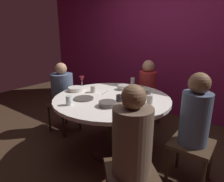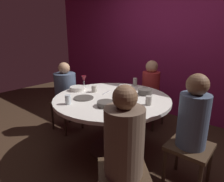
{
  "view_description": "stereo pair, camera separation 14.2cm",
  "coord_description": "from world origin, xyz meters",
  "px_view_note": "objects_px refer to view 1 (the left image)",
  "views": [
    {
      "loc": [
        1.38,
        -1.87,
        1.52
      ],
      "look_at": [
        0.0,
        0.0,
        0.84
      ],
      "focal_mm": 31.17,
      "sensor_mm": 36.0,
      "label": 1
    },
    {
      "loc": [
        1.49,
        -1.78,
        1.52
      ],
      "look_at": [
        0.0,
        0.0,
        0.84
      ],
      "focal_mm": 31.17,
      "sensor_mm": 36.0,
      "label": 2
    }
  ],
  "objects_px": {
    "seated_diner_back": "(147,86)",
    "bowl_salad_center": "(76,89)",
    "dinner_plate": "(84,98)",
    "bowl_small_white": "(108,104)",
    "cup_by_right_diner": "(69,100)",
    "bowl_sauce_side": "(124,87)",
    "cup_by_left_diner": "(150,100)",
    "seated_diner_front_right": "(132,142)",
    "cup_center_front": "(133,82)",
    "cup_near_candle": "(93,89)",
    "seated_diner_right": "(195,119)",
    "wine_glass": "(82,79)",
    "bowl_serving_large": "(144,91)",
    "cell_phone": "(142,88)",
    "dining_table": "(112,107)",
    "seated_diner_left": "(62,90)",
    "candle_holder": "(120,98)"
  },
  "relations": [
    {
      "from": "dinner_plate",
      "to": "bowl_small_white",
      "type": "bearing_deg",
      "value": -2.86
    },
    {
      "from": "bowl_sauce_side",
      "to": "cup_center_front",
      "type": "relative_size",
      "value": 1.47
    },
    {
      "from": "seated_diner_front_right",
      "to": "wine_glass",
      "type": "height_order",
      "value": "seated_diner_front_right"
    },
    {
      "from": "wine_glass",
      "to": "cup_center_front",
      "type": "height_order",
      "value": "wine_glass"
    },
    {
      "from": "bowl_salad_center",
      "to": "seated_diner_right",
      "type": "bearing_deg",
      "value": 2.89
    },
    {
      "from": "bowl_salad_center",
      "to": "bowl_small_white",
      "type": "height_order",
      "value": "bowl_salad_center"
    },
    {
      "from": "bowl_serving_large",
      "to": "bowl_sauce_side",
      "type": "distance_m",
      "value": 0.33
    },
    {
      "from": "cup_by_left_diner",
      "to": "bowl_serving_large",
      "type": "bearing_deg",
      "value": 126.35
    },
    {
      "from": "dining_table",
      "to": "bowl_serving_large",
      "type": "height_order",
      "value": "bowl_serving_large"
    },
    {
      "from": "bowl_sauce_side",
      "to": "seated_diner_right",
      "type": "bearing_deg",
      "value": -19.58
    },
    {
      "from": "cup_near_candle",
      "to": "cup_by_left_diner",
      "type": "distance_m",
      "value": 0.82
    },
    {
      "from": "bowl_salad_center",
      "to": "cup_near_candle",
      "type": "xyz_separation_m",
      "value": [
        0.24,
        0.09,
        0.02
      ]
    },
    {
      "from": "cup_by_right_diner",
      "to": "bowl_sauce_side",
      "type": "bearing_deg",
      "value": 80.85
    },
    {
      "from": "seated_diner_left",
      "to": "seated_diner_back",
      "type": "xyz_separation_m",
      "value": [
        0.96,
        0.99,
        0.0
      ]
    },
    {
      "from": "seated_diner_front_right",
      "to": "cup_center_front",
      "type": "bearing_deg",
      "value": -14.43
    },
    {
      "from": "bowl_salad_center",
      "to": "cup_by_right_diner",
      "type": "xyz_separation_m",
      "value": [
        0.35,
        -0.43,
        0.03
      ]
    },
    {
      "from": "bowl_small_white",
      "to": "cup_by_right_diner",
      "type": "distance_m",
      "value": 0.44
    },
    {
      "from": "dinner_plate",
      "to": "bowl_serving_large",
      "type": "relative_size",
      "value": 1.32
    },
    {
      "from": "bowl_small_white",
      "to": "bowl_salad_center",
      "type": "bearing_deg",
      "value": 164.06
    },
    {
      "from": "cup_near_candle",
      "to": "cup_by_left_diner",
      "type": "relative_size",
      "value": 0.87
    },
    {
      "from": "seated_diner_right",
      "to": "bowl_small_white",
      "type": "distance_m",
      "value": 0.9
    },
    {
      "from": "cell_phone",
      "to": "cup_center_front",
      "type": "xyz_separation_m",
      "value": [
        -0.19,
        0.06,
        0.05
      ]
    },
    {
      "from": "seated_diner_right",
      "to": "bowl_salad_center",
      "type": "distance_m",
      "value": 1.57
    },
    {
      "from": "bowl_sauce_side",
      "to": "cup_by_left_diner",
      "type": "xyz_separation_m",
      "value": [
        0.57,
        -0.34,
        0.02
      ]
    },
    {
      "from": "seated_diner_back",
      "to": "bowl_serving_large",
      "type": "height_order",
      "value": "seated_diner_back"
    },
    {
      "from": "seated_diner_right",
      "to": "cup_by_right_diner",
      "type": "xyz_separation_m",
      "value": [
        -1.22,
        -0.51,
        0.08
      ]
    },
    {
      "from": "seated_diner_left",
      "to": "wine_glass",
      "type": "xyz_separation_m",
      "value": [
        0.34,
        0.09,
        0.19
      ]
    },
    {
      "from": "seated_diner_right",
      "to": "bowl_small_white",
      "type": "xyz_separation_m",
      "value": [
        -0.85,
        -0.28,
        0.05
      ]
    },
    {
      "from": "cup_center_front",
      "to": "seated_diner_right",
      "type": "bearing_deg",
      "value": -31.11
    },
    {
      "from": "seated_diner_back",
      "to": "bowl_serving_large",
      "type": "distance_m",
      "value": 0.68
    },
    {
      "from": "seated_diner_left",
      "to": "bowl_serving_large",
      "type": "relative_size",
      "value": 6.04
    },
    {
      "from": "cell_phone",
      "to": "bowl_small_white",
      "type": "distance_m",
      "value": 0.88
    },
    {
      "from": "bowl_sauce_side",
      "to": "cup_near_candle",
      "type": "xyz_separation_m",
      "value": [
        -0.25,
        -0.37,
        0.01
      ]
    },
    {
      "from": "wine_glass",
      "to": "cup_near_candle",
      "type": "distance_m",
      "value": 0.3
    },
    {
      "from": "wine_glass",
      "to": "cup_center_front",
      "type": "relative_size",
      "value": 1.49
    },
    {
      "from": "dinner_plate",
      "to": "seated_diner_left",
      "type": "bearing_deg",
      "value": 159.83
    },
    {
      "from": "dinner_plate",
      "to": "bowl_small_white",
      "type": "relative_size",
      "value": 1.22
    },
    {
      "from": "seated_diner_left",
      "to": "dinner_plate",
      "type": "bearing_deg",
      "value": -20.17
    },
    {
      "from": "seated_diner_left",
      "to": "cup_near_candle",
      "type": "xyz_separation_m",
      "value": [
        0.63,
        0.02,
        0.11
      ]
    },
    {
      "from": "seated_diner_right",
      "to": "cup_near_candle",
      "type": "height_order",
      "value": "seated_diner_right"
    },
    {
      "from": "bowl_small_white",
      "to": "bowl_serving_large",
      "type": "bearing_deg",
      "value": 80.67
    },
    {
      "from": "seated_diner_front_right",
      "to": "cup_center_front",
      "type": "distance_m",
      "value": 1.61
    },
    {
      "from": "cup_near_candle",
      "to": "wine_glass",
      "type": "bearing_deg",
      "value": 165.73
    },
    {
      "from": "candle_holder",
      "to": "bowl_sauce_side",
      "type": "xyz_separation_m",
      "value": [
        -0.24,
        0.46,
        -0.01
      ]
    },
    {
      "from": "seated_diner_front_right",
      "to": "bowl_serving_large",
      "type": "distance_m",
      "value": 1.19
    },
    {
      "from": "seated_diner_back",
      "to": "bowl_salad_center",
      "type": "xyz_separation_m",
      "value": [
        -0.57,
        -1.07,
        0.09
      ]
    },
    {
      "from": "bowl_serving_large",
      "to": "cup_near_candle",
      "type": "bearing_deg",
      "value": -149.02
    },
    {
      "from": "bowl_small_white",
      "to": "seated_diner_back",
      "type": "bearing_deg",
      "value": 96.71
    },
    {
      "from": "wine_glass",
      "to": "bowl_serving_large",
      "type": "bearing_deg",
      "value": 17.84
    },
    {
      "from": "seated_diner_left",
      "to": "cup_by_left_diner",
      "type": "bearing_deg",
      "value": 1.89
    }
  ]
}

